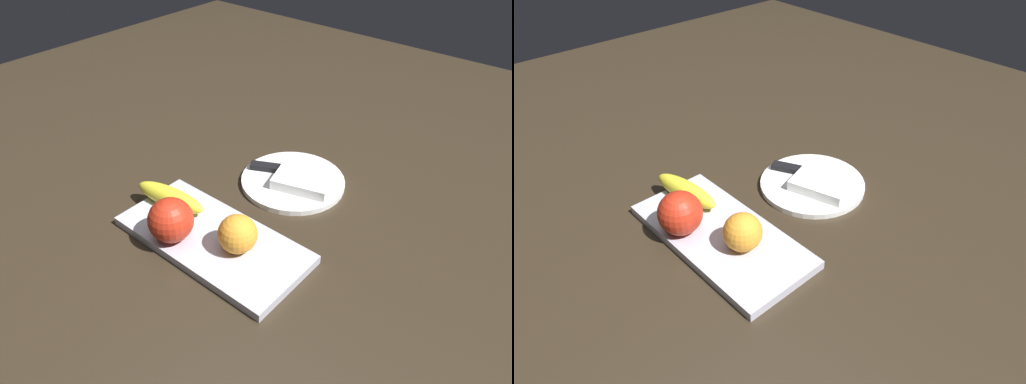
# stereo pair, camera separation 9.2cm
# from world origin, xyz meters

# --- Properties ---
(ground_plane) EXTENTS (2.40, 2.40, 0.00)m
(ground_plane) POSITION_xyz_m (0.00, 0.00, 0.00)
(ground_plane) COLOR #2D2418
(fruit_tray) EXTENTS (0.36, 0.17, 0.02)m
(fruit_tray) POSITION_xyz_m (-0.04, -0.02, 0.01)
(fruit_tray) COLOR #B3B4C3
(fruit_tray) RESTS_ON ground_plane
(apple) EXTENTS (0.08, 0.08, 0.08)m
(apple) POSITION_xyz_m (-0.09, -0.07, 0.06)
(apple) COLOR red
(apple) RESTS_ON fruit_tray
(banana) EXTENTS (0.16, 0.06, 0.04)m
(banana) POSITION_xyz_m (-0.16, -0.01, 0.04)
(banana) COLOR yellow
(banana) RESTS_ON fruit_tray
(orange_near_apple) EXTENTS (0.07, 0.07, 0.07)m
(orange_near_apple) POSITION_xyz_m (0.02, -0.02, 0.05)
(orange_near_apple) COLOR orange
(orange_near_apple) RESTS_ON fruit_tray
(dinner_plate) EXTENTS (0.22, 0.22, 0.01)m
(dinner_plate) POSITION_xyz_m (-0.04, 0.23, 0.01)
(dinner_plate) COLOR white
(dinner_plate) RESTS_ON ground_plane
(folded_napkin) EXTENTS (0.14, 0.12, 0.02)m
(folded_napkin) POSITION_xyz_m (-0.01, 0.23, 0.02)
(folded_napkin) COLOR white
(folded_napkin) RESTS_ON dinner_plate
(knife) EXTENTS (0.17, 0.10, 0.01)m
(knife) POSITION_xyz_m (-0.08, 0.23, 0.02)
(knife) COLOR silver
(knife) RESTS_ON dinner_plate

